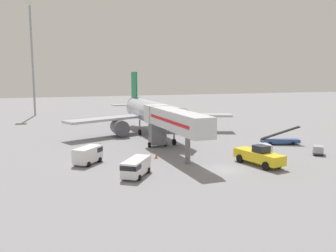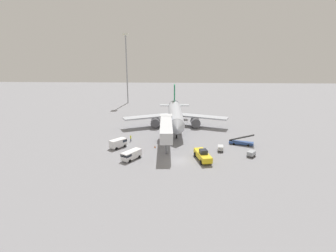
{
  "view_description": "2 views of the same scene",
  "coord_description": "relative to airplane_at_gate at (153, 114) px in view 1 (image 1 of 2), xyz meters",
  "views": [
    {
      "loc": [
        -20.84,
        -40.96,
        12.09
      ],
      "look_at": [
        -0.09,
        22.64,
        2.39
      ],
      "focal_mm": 39.49,
      "sensor_mm": 36.0,
      "label": 1
    },
    {
      "loc": [
        -0.38,
        -61.44,
        25.2
      ],
      "look_at": [
        -3.66,
        22.04,
        2.14
      ],
      "focal_mm": 30.52,
      "sensor_mm": 36.0,
      "label": 2
    }
  ],
  "objects": [
    {
      "name": "pushback_tug",
      "position": [
        6.71,
        -27.6,
        -2.91
      ],
      "size": [
        3.91,
        7.7,
        2.71
      ],
      "color": "yellow",
      "rests_on": "ground"
    },
    {
      "name": "service_van_near_right",
      "position": [
        -14.51,
        -19.74,
        -2.88
      ],
      "size": [
        4.35,
        4.7,
        2.25
      ],
      "color": "white",
      "rests_on": "ground"
    },
    {
      "name": "baggage_cart_outer_left",
      "position": [
        18.49,
        -24.82,
        -3.41
      ],
      "size": [
        2.4,
        2.54,
        1.33
      ],
      "color": "#38383D",
      "rests_on": "ground"
    },
    {
      "name": "service_van_far_left",
      "position": [
        -9.91,
        -27.81,
        -2.97
      ],
      "size": [
        4.51,
        5.42,
        2.06
      ],
      "color": "white",
      "rests_on": "ground"
    },
    {
      "name": "ground_crew_worker_foreground",
      "position": [
        -12.16,
        -14.61,
        -3.2
      ],
      "size": [
        0.48,
        0.48,
        1.79
      ],
      "color": "#1E2333",
      "rests_on": "ground"
    },
    {
      "name": "safety_cone_alpha",
      "position": [
        -5.03,
        -19.58,
        -3.82
      ],
      "size": [
        0.45,
        0.45,
        0.68
      ],
      "color": "black",
      "rests_on": "ground"
    },
    {
      "name": "jet_bridge",
      "position": [
        -2.16,
        -18.23,
        0.93
      ],
      "size": [
        4.18,
        19.62,
        6.83
      ],
      "color": "silver",
      "rests_on": "ground"
    },
    {
      "name": "airplane_at_gate",
      "position": [
        0.0,
        0.0,
        0.0
      ],
      "size": [
        34.37,
        34.42,
        12.27
      ],
      "color": "#B7BCC6",
      "rests_on": "ground"
    },
    {
      "name": "baggage_cart_mid_left",
      "position": [
        11.65,
        -21.33,
        -3.39
      ],
      "size": [
        1.63,
        2.41,
        1.37
      ],
      "color": "#38383D",
      "rests_on": "ground"
    },
    {
      "name": "belt_loader_truck",
      "position": [
        17.89,
        -16.24,
        -3.4
      ],
      "size": [
        6.6,
        3.36,
        3.1
      ],
      "color": "#2D4C8E",
      "rests_on": "ground"
    },
    {
      "name": "apron_light_mast",
      "position": [
        -22.93,
        42.14,
        16.9
      ],
      "size": [
        2.4,
        2.4,
        31.3
      ],
      "color": "#93969B",
      "rests_on": "ground"
    },
    {
      "name": "ground_plane",
      "position": [
        1.49,
        -27.95,
        -4.15
      ],
      "size": [
        300.0,
        300.0,
        0.0
      ],
      "primitive_type": "plane",
      "color": "gray"
    }
  ]
}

